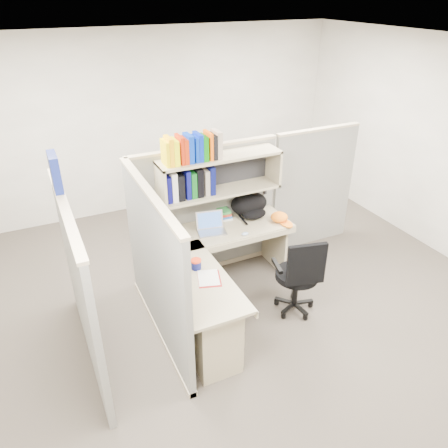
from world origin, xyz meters
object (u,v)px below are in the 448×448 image
backpack (251,206)px  snack_canister (196,264)px  desk (216,303)px  laptop (212,224)px  task_chair (297,287)px

backpack → snack_canister: backpack is taller
desk → laptop: 0.97m
backpack → task_chair: backpack is taller
snack_canister → desk: bearing=-67.4°
desk → snack_canister: snack_canister is taller
desk → laptop: (0.33, 0.82, 0.40)m
backpack → laptop: bearing=-142.0°
snack_canister → backpack: bearing=36.6°
laptop → desk: bearing=-100.8°
backpack → snack_canister: 1.27m
laptop → snack_canister: laptop is taller
snack_canister → task_chair: size_ratio=0.11×
desk → laptop: bearing=68.3°
backpack → snack_canister: size_ratio=4.46×
snack_canister → task_chair: task_chair is taller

